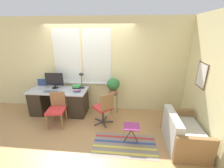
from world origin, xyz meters
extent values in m
plane|color=tan|center=(0.00, 0.00, 0.00)|extent=(14.00, 14.00, 0.00)
cube|color=beige|center=(0.00, 0.81, 1.35)|extent=(9.00, 0.06, 2.70)
cube|color=white|center=(-0.64, 0.77, 1.60)|extent=(0.80, 0.02, 1.56)
cube|color=white|center=(-0.64, 0.76, 1.60)|extent=(0.73, 0.01, 1.49)
cube|color=white|center=(0.22, 0.77, 1.60)|extent=(0.80, 0.02, 1.56)
cube|color=white|center=(0.22, 0.76, 1.60)|extent=(0.73, 0.01, 1.49)
cube|color=white|center=(-0.21, 0.77, 0.83)|extent=(1.72, 0.11, 0.04)
cube|color=beige|center=(2.76, 0.00, 1.35)|extent=(0.06, 9.00, 2.70)
cube|color=brown|center=(2.73, -0.09, 1.39)|extent=(0.02, 0.42, 0.56)
cube|color=white|center=(2.72, -0.09, 1.39)|extent=(0.01, 0.37, 0.51)
cube|color=#B2B7BC|center=(-0.86, 0.36, 0.71)|extent=(1.66, 0.73, 0.03)
cube|color=#33281E|center=(-1.45, 0.36, 0.35)|extent=(0.40, 0.65, 0.70)
cube|color=#33281E|center=(-0.27, 0.36, 0.35)|extent=(0.40, 0.65, 0.70)
cube|color=#B7B7BC|center=(-1.44, 0.44, 0.74)|extent=(0.32, 0.23, 0.02)
cube|color=#B7B7BC|center=(-1.44, 0.59, 0.86)|extent=(0.32, 0.06, 0.22)
cube|color=navy|center=(-1.44, 0.58, 0.86)|extent=(0.29, 0.05, 0.20)
cylinder|color=black|center=(-1.00, 0.49, 0.74)|extent=(0.18, 0.18, 0.02)
cylinder|color=black|center=(-1.00, 0.49, 0.79)|extent=(0.04, 0.04, 0.08)
cube|color=black|center=(-1.00, 0.49, 1.00)|extent=(0.53, 0.02, 0.37)
cube|color=black|center=(-1.00, 0.48, 1.00)|extent=(0.51, 0.01, 0.35)
cube|color=slate|center=(-0.98, 0.19, 0.74)|extent=(0.39, 0.13, 0.02)
ellipsoid|color=slate|center=(-0.69, 0.19, 0.75)|extent=(0.04, 0.07, 0.03)
cylinder|color=#2D2D33|center=(-0.21, 0.57, 0.74)|extent=(0.16, 0.16, 0.01)
cylinder|color=#2D2D33|center=(-0.21, 0.57, 0.93)|extent=(0.02, 0.02, 0.38)
ellipsoid|color=#2D2D33|center=(-0.21, 0.57, 1.15)|extent=(0.13, 0.13, 0.09)
cube|color=green|center=(-0.27, 0.28, 0.74)|extent=(0.17, 0.14, 0.02)
cube|color=purple|center=(-0.26, 0.27, 0.77)|extent=(0.18, 0.15, 0.04)
cube|color=white|center=(-0.27, 0.27, 0.81)|extent=(0.21, 0.14, 0.04)
cube|color=black|center=(-0.27, 0.28, 0.85)|extent=(0.22, 0.14, 0.04)
cube|color=green|center=(-0.28, 0.28, 0.89)|extent=(0.22, 0.19, 0.04)
cylinder|color=olive|center=(-0.84, -0.46, 0.21)|extent=(0.04, 0.04, 0.41)
cylinder|color=olive|center=(-0.47, -0.42, 0.21)|extent=(0.04, 0.04, 0.41)
cylinder|color=olive|center=(-0.88, -0.09, 0.21)|extent=(0.04, 0.04, 0.41)
cylinder|color=olive|center=(-0.51, -0.05, 0.21)|extent=(0.04, 0.04, 0.41)
cube|color=red|center=(-0.67, -0.25, 0.41)|extent=(0.47, 0.45, 0.06)
cube|color=olive|center=(-0.69, -0.04, 0.64)|extent=(0.39, 0.07, 0.39)
cube|color=#47474C|center=(0.39, -0.13, 0.01)|extent=(0.22, 0.21, 0.03)
cube|color=#47474C|center=(0.55, -0.16, 0.01)|extent=(0.15, 0.26, 0.03)
cube|color=#47474C|center=(0.63, -0.02, 0.01)|extent=(0.28, 0.07, 0.03)
cube|color=#47474C|center=(0.52, 0.10, 0.01)|extent=(0.09, 0.28, 0.03)
cube|color=#47474C|center=(0.37, 0.03, 0.01)|extent=(0.26, 0.16, 0.03)
cylinder|color=#333338|center=(0.49, -0.04, 0.23)|extent=(0.04, 0.04, 0.39)
cube|color=red|center=(0.49, -0.04, 0.45)|extent=(0.56, 0.56, 0.06)
cube|color=olive|center=(0.63, -0.19, 0.69)|extent=(0.30, 0.28, 0.41)
cube|color=beige|center=(2.32, -0.68, 0.20)|extent=(0.70, 0.93, 0.40)
cube|color=beige|center=(2.05, -0.68, 0.56)|extent=(0.16, 0.93, 0.31)
cube|color=olive|center=(2.32, -1.19, 0.29)|extent=(0.70, 0.09, 0.57)
cube|color=olive|center=(2.32, -0.17, 0.29)|extent=(0.70, 0.09, 0.57)
cylinder|color=#333338|center=(0.71, 0.49, 0.62)|extent=(0.26, 0.26, 0.02)
cylinder|color=#333338|center=(0.83, 0.49, 0.31)|extent=(0.01, 0.01, 0.61)
cylinder|color=#333338|center=(0.66, 0.59, 0.31)|extent=(0.01, 0.01, 0.61)
cylinder|color=#333338|center=(0.66, 0.40, 0.31)|extent=(0.01, 0.01, 0.61)
cylinder|color=#9E6B4C|center=(0.71, 0.49, 0.69)|extent=(0.22, 0.22, 0.12)
ellipsoid|color=#2D7038|center=(0.71, 0.49, 0.91)|extent=(0.37, 0.37, 0.33)
cube|color=gray|center=(1.08, -0.83, 0.00)|extent=(1.37, 0.74, 0.01)
cube|color=#DBCC4C|center=(1.08, -1.08, 0.01)|extent=(1.34, 0.06, 0.00)
cube|color=#DBCC4C|center=(1.08, -0.92, 0.01)|extent=(1.34, 0.06, 0.00)
cube|color=#334C99|center=(1.08, -0.75, 0.01)|extent=(1.34, 0.06, 0.00)
cube|color=#C63838|center=(1.08, -0.59, 0.01)|extent=(1.34, 0.06, 0.00)
cube|color=#93337A|center=(1.22, -0.73, 0.41)|extent=(0.33, 0.28, 0.02)
cylinder|color=#4C3D2D|center=(1.16, -0.73, 0.20)|extent=(0.21, 0.02, 0.41)
cylinder|color=#4C3D2D|center=(1.28, -0.73, 0.20)|extent=(0.21, 0.02, 0.41)
camera|label=1|loc=(1.07, -3.44, 2.31)|focal=24.00mm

